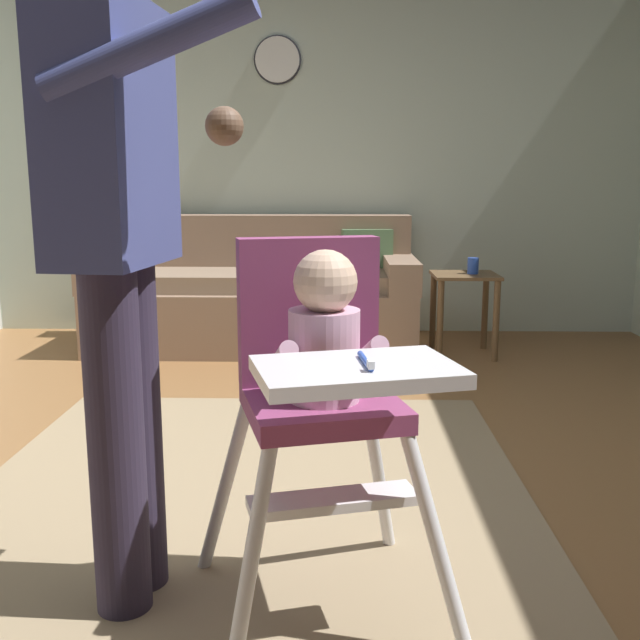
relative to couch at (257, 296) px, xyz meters
The scene contains 9 objects.
ground 2.43m from the couch, 81.38° to the right, with size 6.28×7.32×0.10m, color olive.
wall_far 1.17m from the couch, 55.32° to the left, with size 5.48×0.06×2.62m, color #B3C3B4.
area_rug 2.46m from the couch, 84.45° to the right, with size 1.98×2.36×0.01m, color #957F60.
couch is the anchor object (origin of this frame).
high_chair 3.11m from the couch, 80.53° to the right, with size 0.73×0.82×0.95m.
adult_standing 3.07m from the couch, 89.75° to the right, with size 0.51×0.53×1.68m.
side_table 1.36m from the couch, 10.61° to the right, with size 0.40×0.40×0.52m.
sippy_cup 1.43m from the couch, 10.25° to the right, with size 0.07×0.07×0.10m, color #284CB7.
wall_clock 1.66m from the couch, 76.26° to the left, with size 0.33×0.04×0.33m.
Camera 1 is at (0.19, -2.36, 1.08)m, focal length 40.25 mm.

